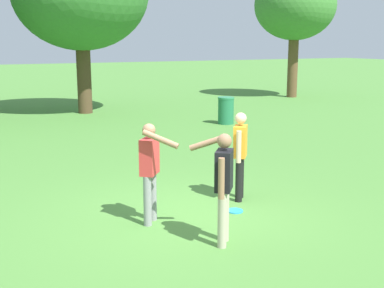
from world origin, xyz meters
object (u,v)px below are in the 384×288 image
at_px(person_bystander, 150,166).
at_px(tree_back_right, 295,6).
at_px(person_thrower, 240,150).
at_px(person_catcher, 223,180).
at_px(frisbee, 235,211).
at_px(trash_can_beside_table, 226,110).

relative_size(person_bystander, tree_back_right, 0.25).
xyz_separation_m(person_thrower, person_bystander, (-1.94, -0.41, 0.02)).
relative_size(person_catcher, frisbee, 5.84).
bearing_deg(person_thrower, tree_back_right, 49.43).
bearing_deg(frisbee, person_catcher, -128.73).
bearing_deg(person_catcher, tree_back_right, 49.66).
bearing_deg(person_bystander, tree_back_right, 45.91).
xyz_separation_m(person_catcher, frisbee, (0.91, 1.13, -0.95)).
height_order(frisbee, trash_can_beside_table, trash_can_beside_table).
xyz_separation_m(trash_can_beside_table, tree_back_right, (7.54, 6.02, 4.16)).
xyz_separation_m(person_bystander, frisbee, (1.51, -0.14, -0.95)).
bearing_deg(trash_can_beside_table, tree_back_right, 38.62).
bearing_deg(trash_can_beside_table, person_thrower, -118.65).
height_order(person_thrower, tree_back_right, tree_back_right).
bearing_deg(frisbee, person_bystander, 174.62).
distance_m(trash_can_beside_table, tree_back_right, 10.51).
bearing_deg(person_thrower, trash_can_beside_table, 61.35).
bearing_deg(person_catcher, trash_can_beside_table, 59.42).
distance_m(person_thrower, frisbee, 1.16).
relative_size(person_bystander, frisbee, 5.84).
bearing_deg(person_thrower, person_catcher, -128.46).
xyz_separation_m(person_thrower, tree_back_right, (11.74, 13.71, 3.70)).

